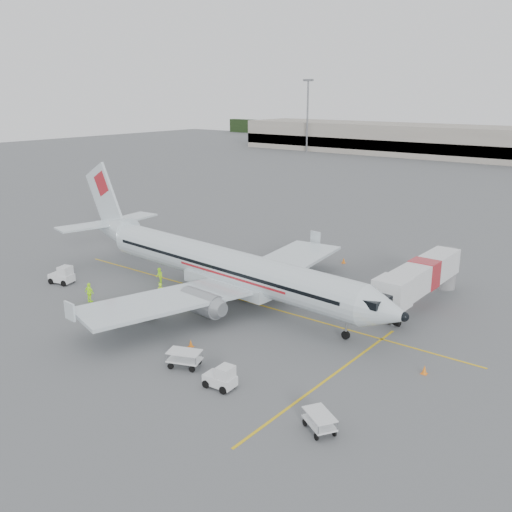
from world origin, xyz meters
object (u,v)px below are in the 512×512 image
object	(u,v)px
tug_aft	(61,275)
jet_bridge	(423,283)
aircraft	(225,242)
tug_mid	(114,313)
tug_fore	(220,376)
belt_loader	(196,283)

from	to	relation	value
tug_aft	jet_bridge	bearing A→B (deg)	13.00
aircraft	tug_aft	size ratio (longest dim) A/B	16.65
jet_bridge	tug_aft	bearing A→B (deg)	-151.89
jet_bridge	tug_aft	size ratio (longest dim) A/B	6.73
tug_mid	aircraft	bearing A→B (deg)	89.34
tug_fore	tug_mid	bearing A→B (deg)	165.27
tug_fore	aircraft	bearing A→B (deg)	125.56
aircraft	tug_mid	xyz separation A→B (m)	(-3.50, -10.08, -4.56)
jet_bridge	belt_loader	bearing A→B (deg)	-147.72
aircraft	tug_aft	world-z (taller)	aircraft
belt_loader	tug_fore	xyz separation A→B (m)	(12.99, -11.37, -0.58)
aircraft	belt_loader	size ratio (longest dim) A/B	7.72
tug_fore	tug_aft	distance (m)	27.09
aircraft	belt_loader	distance (m)	4.92
belt_loader	tug_aft	world-z (taller)	belt_loader
belt_loader	tug_mid	bearing A→B (deg)	-107.05
jet_bridge	tug_mid	distance (m)	27.00
belt_loader	aircraft	bearing A→B (deg)	18.68
aircraft	tug_fore	world-z (taller)	aircraft
tug_aft	belt_loader	bearing A→B (deg)	7.07
tug_fore	jet_bridge	bearing A→B (deg)	74.66
jet_bridge	tug_mid	size ratio (longest dim) A/B	7.12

